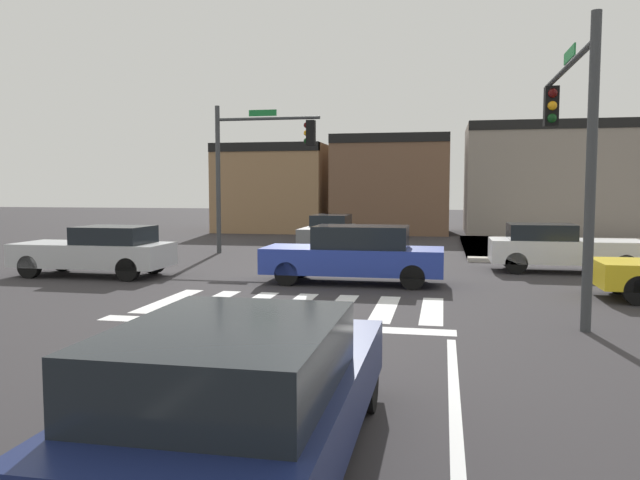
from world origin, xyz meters
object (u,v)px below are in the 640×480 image
car_white (560,248)px  car_gray (329,230)px  car_navy (247,391)px  car_silver (98,251)px  traffic_signal_southeast (570,125)px  car_blue (355,254)px  traffic_signal_northwest (257,154)px

car_white → car_gray: bearing=140.4°
car_navy → car_gray: bearing=8.6°
car_white → car_navy: (-5.20, -14.71, 0.01)m
car_silver → traffic_signal_southeast: bearing=167.4°
car_gray → car_silver: 11.64m
car_blue → car_white: bearing=-149.1°
car_silver → car_navy: car_silver is taller
traffic_signal_southeast → car_silver: traffic_signal_southeast is taller
traffic_signal_northwest → car_gray: 5.28m
traffic_signal_southeast → car_silver: size_ratio=1.25×
traffic_signal_northwest → car_navy: (5.44, -18.09, -3.15)m
traffic_signal_southeast → car_navy: 9.87m
traffic_signal_northwest → car_blue: bearing=-55.0°
traffic_signal_northwest → car_gray: bearing=59.1°
car_blue → car_navy: size_ratio=1.04×
traffic_signal_northwest → traffic_signal_southeast: 13.67m
traffic_signal_southeast → car_blue: size_ratio=1.16×
traffic_signal_northwest → car_silver: bearing=-111.4°
car_gray → car_white: size_ratio=1.07×
traffic_signal_southeast → car_silver: (-12.35, 2.77, -3.10)m
car_gray → car_white: car_white is taller
car_blue → car_gray: car_blue is taller
car_white → car_navy: car_white is taller
traffic_signal_southeast → car_white: size_ratio=1.25×
car_blue → car_gray: size_ratio=1.01×
car_silver → car_white: size_ratio=1.01×
car_blue → car_navy: 11.24m
car_navy → car_blue: bearing=3.2°
car_gray → car_white: (8.47, -7.01, 0.02)m
car_blue → traffic_signal_southeast: bearing=149.5°
traffic_signal_northwest → car_gray: size_ratio=1.22×
car_silver → car_navy: 13.82m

